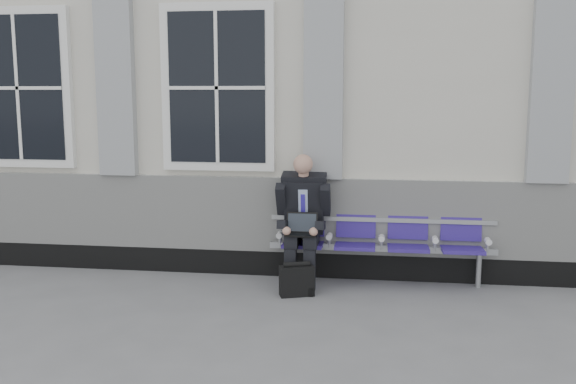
# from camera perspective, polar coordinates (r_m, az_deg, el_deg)

# --- Properties ---
(ground) EXTENTS (70.00, 70.00, 0.00)m
(ground) POSITION_cam_1_polar(r_m,az_deg,el_deg) (6.76, -11.95, -10.33)
(ground) COLOR slate
(ground) RESTS_ON ground
(station_building) EXTENTS (14.40, 4.40, 4.49)m
(station_building) POSITION_cam_1_polar(r_m,az_deg,el_deg) (9.72, -5.43, 8.95)
(station_building) COLOR beige
(station_building) RESTS_ON ground
(bench) EXTENTS (2.60, 0.47, 0.91)m
(bench) POSITION_cam_1_polar(r_m,az_deg,el_deg) (7.49, 8.32, -3.94)
(bench) COLOR #9EA0A3
(bench) RESTS_ON ground
(businessman) EXTENTS (0.62, 0.83, 1.51)m
(businessman) POSITION_cam_1_polar(r_m,az_deg,el_deg) (7.35, 1.34, -2.08)
(businessman) COLOR black
(businessman) RESTS_ON ground
(briefcase) EXTENTS (0.40, 0.27, 0.38)m
(briefcase) POSITION_cam_1_polar(r_m,az_deg,el_deg) (7.05, 0.78, -7.84)
(briefcase) COLOR black
(briefcase) RESTS_ON ground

